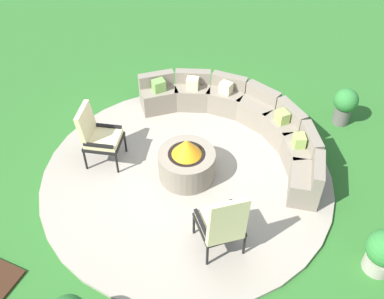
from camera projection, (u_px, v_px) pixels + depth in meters
name	position (u px, v px, depth m)	size (l,w,h in m)	color
ground_plane	(187.00, 177.00, 7.22)	(24.00, 24.00, 0.00)	#2D6B28
patio_circle	(187.00, 176.00, 7.20)	(4.66, 4.66, 0.06)	#9E9384
fire_pit	(187.00, 162.00, 6.97)	(0.90, 0.90, 0.75)	gray
curved_stone_bench	(243.00, 119.00, 7.75)	(3.68, 2.06, 0.68)	gray
lounge_chair_front_left	(97.00, 135.00, 7.07)	(0.70, 0.67, 1.05)	black
lounge_chair_front_right	(222.00, 223.00, 5.77)	(0.81, 0.83, 1.13)	black
potted_plant_2	(384.00, 251.00, 5.75)	(0.50, 0.50, 0.70)	#A89E8E
potted_plant_3	(345.00, 104.00, 7.96)	(0.44, 0.44, 0.72)	#605B56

